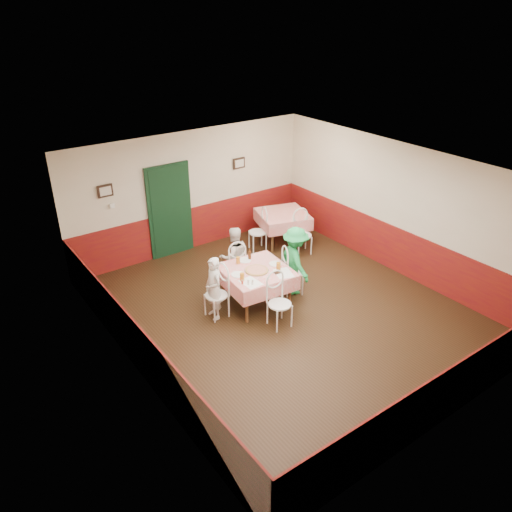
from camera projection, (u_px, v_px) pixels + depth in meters
floor at (285, 311)px, 9.57m from camera, size 7.00×7.00×0.00m
ceiling at (290, 170)px, 8.29m from camera, size 7.00×7.00×0.00m
back_wall at (191, 191)px, 11.45m from camera, size 6.00×0.10×2.80m
front_wall at (458, 343)px, 6.41m from camera, size 6.00×0.10×2.80m
left_wall at (129, 298)px, 7.37m from camera, size 0.10×7.00×2.80m
right_wall at (398, 209)px, 10.49m from camera, size 0.10×7.00×2.80m
wainscot_back at (194, 227)px, 11.86m from camera, size 6.00×0.03×1.00m
wainscot_front at (445, 395)px, 6.83m from camera, size 6.00×0.03×1.00m
wainscot_left at (137, 346)px, 7.79m from camera, size 0.03×7.00×1.00m
wainscot_right at (392, 248)px, 10.90m from camera, size 0.03×7.00×1.00m
door at (170, 212)px, 11.27m from camera, size 0.96×0.06×2.10m
picture_left at (105, 191)px, 10.17m from camera, size 0.32×0.03×0.26m
picture_right at (239, 163)px, 11.89m from camera, size 0.32×0.03×0.26m
thermostat at (112, 206)px, 10.39m from camera, size 0.10×0.03×0.10m
main_table at (256, 287)px, 9.65m from camera, size 1.33×1.33×0.77m
second_table at (282, 228)px, 12.15m from camera, size 1.40×1.40×0.77m
chair_left at (216, 295)px, 9.23m from camera, size 0.44×0.44×0.90m
chair_right at (293, 273)px, 9.99m from camera, size 0.54×0.54×0.90m
chair_far at (235, 266)px, 10.27m from camera, size 0.53×0.53×0.90m
chair_near at (280, 304)px, 8.96m from camera, size 0.45×0.45×0.90m
chair_second_a at (258, 232)px, 11.73m from camera, size 0.52×0.52×0.90m
chair_second_b at (303, 235)px, 11.58m from camera, size 0.52×0.52×0.90m
pizza at (257, 270)px, 9.42m from camera, size 0.48×0.48×0.03m
plate_left at (238, 274)px, 9.29m from camera, size 0.27×0.27×0.01m
plate_right at (275, 264)px, 9.66m from camera, size 0.27×0.27×0.01m
plate_far at (245, 260)px, 9.79m from camera, size 0.27×0.27×0.01m
glass_a at (242, 277)px, 9.07m from camera, size 0.09×0.09×0.15m
glass_b at (278, 266)px, 9.43m from camera, size 0.09×0.09×0.15m
glass_c at (238, 260)px, 9.66m from camera, size 0.08×0.08×0.14m
beer_bottle at (250, 254)px, 9.79m from camera, size 0.07×0.07×0.22m
shaker_a at (248, 283)px, 8.95m from camera, size 0.04×0.04×0.09m
shaker_b at (253, 283)px, 8.95m from camera, size 0.04×0.04×0.09m
shaker_c at (242, 282)px, 8.97m from camera, size 0.04×0.04×0.09m
menu_left at (251, 283)px, 9.03m from camera, size 0.32×0.41×0.00m
menu_right at (284, 273)px, 9.35m from camera, size 0.41×0.47×0.00m
wallet at (277, 272)px, 9.35m from camera, size 0.12×0.10×0.02m
diner_left at (214, 288)px, 9.14m from camera, size 0.33×0.47×1.23m
diner_far at (234, 256)px, 10.22m from camera, size 0.69×0.57×1.28m
diner_right at (295, 261)px, 9.90m from camera, size 0.70×1.00×1.42m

